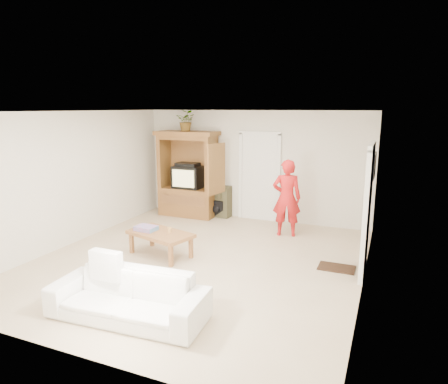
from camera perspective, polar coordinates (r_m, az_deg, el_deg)
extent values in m
plane|color=tan|center=(7.19, -3.63, -9.77)|extent=(6.00, 6.00, 0.00)
plane|color=white|center=(6.68, -3.93, 11.41)|extent=(6.00, 6.00, 0.00)
plane|color=silver|center=(9.56, 4.29, 3.76)|extent=(5.50, 0.00, 5.50)
plane|color=silver|center=(4.43, -21.45, -6.82)|extent=(5.50, 0.00, 5.50)
plane|color=silver|center=(8.40, -20.82, 1.86)|extent=(0.00, 6.00, 6.00)
plane|color=silver|center=(6.13, 19.91, -1.61)|extent=(0.00, 6.00, 6.00)
cube|color=brown|center=(10.04, -5.13, -1.37)|extent=(1.40, 0.60, 0.70)
cube|color=brown|center=(10.18, -8.47, 4.18)|extent=(0.10, 0.60, 1.20)
cube|color=brown|center=(9.58, -1.78, 3.81)|extent=(0.10, 0.60, 1.20)
cube|color=brown|center=(10.10, -4.51, 4.21)|extent=(1.40, 0.06, 1.20)
cube|color=brown|center=(9.79, -5.30, 7.77)|extent=(1.40, 0.60, 0.10)
cube|color=brown|center=(9.79, -5.31, 8.36)|extent=(1.52, 0.68, 0.10)
cube|color=brown|center=(9.02, -1.12, 3.30)|extent=(0.16, 0.67, 1.15)
cube|color=black|center=(9.94, -5.11, 2.17)|extent=(0.70, 0.52, 0.55)
cube|color=tan|center=(9.71, -5.86, 1.92)|extent=(0.58, 0.02, 0.42)
cube|color=black|center=(9.87, -5.23, 3.95)|extent=(0.55, 0.35, 0.08)
cube|color=#976334|center=(9.77, -5.92, -1.15)|extent=(1.19, 0.03, 0.25)
cube|color=white|center=(9.53, 5.07, 2.02)|extent=(0.85, 0.05, 2.04)
cube|color=black|center=(6.78, 19.82, -2.78)|extent=(0.05, 0.90, 2.04)
cube|color=black|center=(7.95, 20.71, 3.52)|extent=(0.03, 0.60, 0.48)
cube|color=#382316|center=(7.12, 15.77, -10.37)|extent=(0.60, 0.40, 0.02)
imported|color=#4C7238|center=(9.76, -5.40, 10.11)|extent=(0.51, 0.46, 0.50)
imported|color=red|center=(8.43, 8.94, -0.84)|extent=(0.67, 0.52, 1.63)
imported|color=white|center=(5.42, -13.57, -14.26)|extent=(2.09, 0.92, 0.60)
cube|color=#976334|center=(7.38, -9.08, -5.94)|extent=(1.32, 0.95, 0.06)
cube|color=#976334|center=(7.68, -13.06, -7.14)|extent=(0.08, 0.08, 0.38)
cube|color=#976334|center=(7.98, -10.25, -6.28)|extent=(0.08, 0.08, 0.38)
cube|color=#976334|center=(6.93, -7.60, -9.03)|extent=(0.08, 0.08, 0.38)
cube|color=#976334|center=(7.27, -4.75, -7.97)|extent=(0.08, 0.08, 0.38)
cube|color=#D64783|center=(7.52, -11.07, -5.10)|extent=(0.40, 0.31, 0.08)
cylinder|color=tan|center=(7.32, -7.79, -5.37)|extent=(0.08, 0.08, 0.10)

